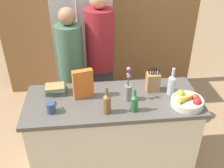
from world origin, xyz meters
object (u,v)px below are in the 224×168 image
Objects in this scene: flower_vase at (128,90)px; bottle_wine at (134,103)px; coffee_mug at (51,108)px; bottle_oil at (172,84)px; refrigerator at (83,41)px; cereal_box at (83,84)px; fruit_bowl at (188,101)px; person_at_sink at (72,68)px; person_in_blue at (100,56)px; knife_block at (153,82)px; bottle_vinegar at (107,103)px; book_stack at (56,89)px.

bottle_wine is (0.03, -0.17, -0.02)m from flower_vase.
bottle_oil reaches higher than coffee_mug.
refrigerator is 6.81× the size of bottle_oil.
cereal_box is at bearing 36.15° from coffee_mug.
cereal_box reaches higher than bottle_oil.
refrigerator reaches higher than fruit_bowl.
person_at_sink is (-1.07, 0.80, -0.02)m from fruit_bowl.
person_in_blue is at bearing 105.38° from flower_vase.
knife_block is 0.39m from bottle_wine.
coffee_mug is at bearing 173.44° from bottle_vinegar.
fruit_bowl is 1.12× the size of bottle_vinegar.
flower_vase is 0.86m from person_at_sink.
bottle_vinegar is (-0.21, -0.17, -0.01)m from flower_vase.
person_in_blue is (-0.24, 0.93, 0.01)m from bottle_wine.
bottle_wine is at bearing -0.07° from bottle_vinegar.
flower_vase is 3.20× the size of coffee_mug.
fruit_bowl is at bearing -1.18° from coffee_mug.
refrigerator is 6.47× the size of fruit_bowl.
bottle_oil is 1.15m from person_at_sink.
person_in_blue is at bearing 60.51° from coffee_mug.
bottle_oil is 1.25× the size of bottle_wine.
bottle_wine is at bearing -127.71° from knife_block.
person_in_blue is at bearing -71.78° from refrigerator.
knife_block reaches higher than bottle_vinegar.
refrigerator is 17.61× the size of coffee_mug.
flower_vase is 1.32× the size of bottle_vinegar.
refrigerator reaches higher than person_at_sink.
book_stack is (-0.27, 0.09, -0.10)m from cereal_box.
person_in_blue reaches higher than person_at_sink.
book_stack is 0.80× the size of bottle_vinegar.
person_at_sink reaches higher than flower_vase.
bottle_vinegar reaches higher than coffee_mug.
person_in_blue reaches higher than bottle_oil.
cereal_box is 2.67× the size of coffee_mug.
refrigerator is 0.61m from person_in_blue.
bottle_oil is 0.18× the size of person_at_sink.
flower_vase reaches higher than knife_block.
fruit_bowl is at bearing -57.82° from refrigerator.
coffee_mug is 0.07× the size of person_at_sink.
bottle_vinegar is at bearing -6.56° from coffee_mug.
bottle_oil is at bearing -7.12° from person_at_sink.
cereal_box reaches higher than fruit_bowl.
coffee_mug is 0.39× the size of bottle_oil.
refrigerator is 8.49× the size of bottle_wine.
person_at_sink is (-0.57, 0.83, -0.07)m from bottle_wine.
cereal_box is at bearing -19.15° from book_stack.
knife_block is (0.67, -1.20, 0.03)m from refrigerator.
cereal_box is (-0.02, -1.24, 0.08)m from refrigerator.
refrigerator is 7.24× the size of bottle_vinegar.
cereal_box is 1.37× the size of book_stack.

